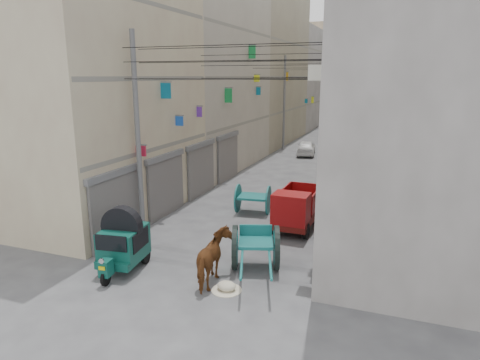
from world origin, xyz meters
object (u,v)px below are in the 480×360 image
at_px(mini_truck, 295,211).
at_px(distant_car_white, 306,148).
at_px(horse, 215,259).
at_px(auto_rickshaw, 123,241).
at_px(distant_car_grey, 340,142).
at_px(feed_sack, 227,286).
at_px(distant_car_green, 339,137).
at_px(second_cart, 253,198).
at_px(tonga_cart, 256,247).

bearing_deg(mini_truck, distant_car_white, 101.25).
bearing_deg(horse, auto_rickshaw, -7.66).
bearing_deg(distant_car_grey, feed_sack, -105.54).
bearing_deg(distant_car_grey, distant_car_green, 83.60).
distance_m(second_cart, distant_car_white, 16.01).
height_order(auto_rickshaw, second_cart, auto_rickshaw).
relative_size(horse, distant_car_white, 0.55).
relative_size(tonga_cart, mini_truck, 1.08).
distance_m(horse, distant_car_grey, 27.04).
bearing_deg(distant_car_grey, second_cart, -110.07).
bearing_deg(horse, distant_car_green, -98.48).
xyz_separation_m(feed_sack, distant_car_grey, (-0.46, 27.31, 0.50)).
bearing_deg(mini_truck, distant_car_grey, 93.69).
distance_m(auto_rickshaw, second_cart, 7.50).
relative_size(distant_car_grey, distant_car_green, 0.93).
height_order(feed_sack, horse, horse).
height_order(mini_truck, distant_car_white, mini_truck).
bearing_deg(mini_truck, auto_rickshaw, -128.57).
distance_m(tonga_cart, distant_car_green, 28.74).
bearing_deg(horse, distant_car_grey, -99.56).
height_order(distant_car_white, distant_car_green, distant_car_green).
distance_m(distant_car_white, distant_car_green, 7.28).
bearing_deg(distant_car_white, second_cart, 84.45).
distance_m(feed_sack, distant_car_grey, 27.32).
height_order(second_cart, distant_car_green, second_cart).
relative_size(auto_rickshaw, horse, 1.24).
xyz_separation_m(auto_rickshaw, mini_truck, (4.50, 5.53, -0.10)).
xyz_separation_m(mini_truck, distant_car_grey, (-1.18, 21.61, -0.22)).
distance_m(auto_rickshaw, distant_car_grey, 27.35).
bearing_deg(feed_sack, mini_truck, 82.79).
bearing_deg(feed_sack, second_cart, 103.00).
bearing_deg(distant_car_green, feed_sack, 105.74).
height_order(mini_truck, feed_sack, mini_truck).
distance_m(auto_rickshaw, horse, 3.28).
xyz_separation_m(tonga_cart, mini_truck, (0.39, 3.94, 0.10)).
relative_size(horse, distant_car_grey, 0.50).
bearing_deg(feed_sack, distant_car_white, 96.38).
height_order(mini_truck, horse, mini_truck).
height_order(horse, distant_car_grey, horse).
bearing_deg(auto_rickshaw, distant_car_green, 76.60).
relative_size(second_cart, feed_sack, 2.95).
relative_size(auto_rickshaw, mini_truck, 0.75).
xyz_separation_m(horse, distant_car_green, (-0.51, 30.19, -0.21)).
distance_m(tonga_cart, feed_sack, 1.90).
bearing_deg(distant_car_grey, mini_truck, -103.38).
bearing_deg(tonga_cart, auto_rickshaw, -177.74).
distance_m(tonga_cart, horse, 1.71).
bearing_deg(mini_truck, feed_sack, -96.64).
xyz_separation_m(mini_truck, horse, (-1.23, -5.42, -0.05)).
height_order(auto_rickshaw, horse, auto_rickshaw).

